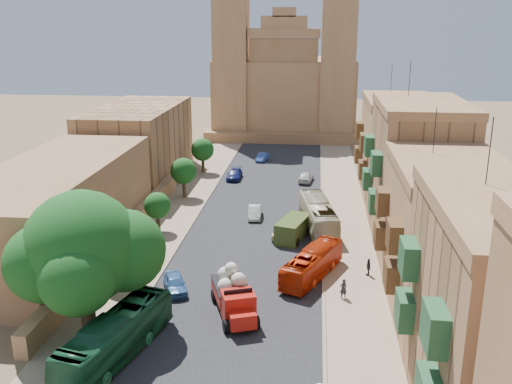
% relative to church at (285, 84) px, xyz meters
% --- Properties ---
extents(ground, '(260.00, 260.00, 0.00)m').
position_rel_church_xyz_m(ground, '(0.00, -78.61, -9.52)').
color(ground, brown).
extents(road_surface, '(14.00, 140.00, 0.01)m').
position_rel_church_xyz_m(road_surface, '(0.00, -48.61, -9.51)').
color(road_surface, black).
rests_on(road_surface, ground).
extents(sidewalk_east, '(5.00, 140.00, 0.01)m').
position_rel_church_xyz_m(sidewalk_east, '(9.50, -48.61, -9.51)').
color(sidewalk_east, '#8C745C').
rests_on(sidewalk_east, ground).
extents(sidewalk_west, '(5.00, 140.00, 0.01)m').
position_rel_church_xyz_m(sidewalk_west, '(-9.50, -48.61, -9.51)').
color(sidewalk_west, '#8C745C').
rests_on(sidewalk_west, ground).
extents(kerb_east, '(0.25, 140.00, 0.12)m').
position_rel_church_xyz_m(kerb_east, '(7.00, -48.61, -9.46)').
color(kerb_east, '#8C745C').
rests_on(kerb_east, ground).
extents(kerb_west, '(0.25, 140.00, 0.12)m').
position_rel_church_xyz_m(kerb_west, '(-7.00, -48.61, -9.46)').
color(kerb_west, '#8C745C').
rests_on(kerb_west, ground).
extents(townhouse_a, '(9.00, 14.00, 16.40)m').
position_rel_church_xyz_m(townhouse_a, '(15.95, -81.61, -3.11)').
color(townhouse_a, '#A07048').
rests_on(townhouse_a, ground).
extents(townhouse_b, '(9.00, 14.00, 14.90)m').
position_rel_church_xyz_m(townhouse_b, '(15.95, -67.61, -3.86)').
color(townhouse_b, '#966943').
rests_on(townhouse_b, ground).
extents(townhouse_c, '(9.00, 14.00, 17.40)m').
position_rel_church_xyz_m(townhouse_c, '(15.95, -53.61, -2.61)').
color(townhouse_c, '#A07048').
rests_on(townhouse_c, ground).
extents(townhouse_d, '(9.00, 14.00, 15.90)m').
position_rel_church_xyz_m(townhouse_d, '(15.95, -39.61, -3.36)').
color(townhouse_d, '#966943').
rests_on(townhouse_d, ground).
extents(west_wall, '(1.00, 40.00, 1.80)m').
position_rel_church_xyz_m(west_wall, '(-12.50, -58.61, -8.62)').
color(west_wall, '#966943').
rests_on(west_wall, ground).
extents(west_building_low, '(10.00, 28.00, 8.40)m').
position_rel_church_xyz_m(west_building_low, '(-18.00, -60.61, -5.32)').
color(west_building_low, brown).
rests_on(west_building_low, ground).
extents(west_building_mid, '(10.00, 22.00, 10.00)m').
position_rel_church_xyz_m(west_building_mid, '(-18.00, -34.61, -4.52)').
color(west_building_mid, '#A07048').
rests_on(west_building_mid, ground).
extents(church, '(28.00, 22.50, 36.30)m').
position_rel_church_xyz_m(church, '(0.00, 0.00, 0.00)').
color(church, '#966943').
rests_on(church, ground).
extents(ficus_tree, '(10.36, 9.53, 10.36)m').
position_rel_church_xyz_m(ficus_tree, '(-9.41, -74.61, -3.39)').
color(ficus_tree, '#3B2C1D').
rests_on(ficus_tree, ground).
extents(street_tree_a, '(3.27, 3.27, 5.02)m').
position_rel_church_xyz_m(street_tree_a, '(-10.00, -66.61, -6.15)').
color(street_tree_a, '#3B2C1D').
rests_on(street_tree_a, ground).
extents(street_tree_b, '(2.74, 2.74, 4.21)m').
position_rel_church_xyz_m(street_tree_b, '(-10.00, -54.61, -6.71)').
color(street_tree_b, '#3B2C1D').
rests_on(street_tree_b, ground).
extents(street_tree_c, '(3.24, 3.24, 4.98)m').
position_rel_church_xyz_m(street_tree_c, '(-10.00, -42.61, -6.18)').
color(street_tree_c, '#3B2C1D').
rests_on(street_tree_c, ground).
extents(street_tree_d, '(3.24, 3.24, 4.98)m').
position_rel_church_xyz_m(street_tree_d, '(-10.00, -30.61, -6.18)').
color(street_tree_d, '#3B2C1D').
rests_on(street_tree_d, ground).
extents(red_truck, '(4.42, 6.82, 3.77)m').
position_rel_church_xyz_m(red_truck, '(0.32, -71.07, -7.86)').
color(red_truck, '#B5170D').
rests_on(red_truck, ground).
extents(olive_pickup, '(3.57, 5.50, 2.10)m').
position_rel_church_xyz_m(olive_pickup, '(4.00, -55.22, -8.49)').
color(olive_pickup, '#3B4C1C').
rests_on(olive_pickup, ground).
extents(bus_green_north, '(5.09, 10.97, 2.98)m').
position_rel_church_xyz_m(bus_green_north, '(-6.50, -77.50, -8.03)').
color(bus_green_north, '#1B5633').
rests_on(bus_green_north, ground).
extents(bus_red_east, '(5.43, 8.99, 2.48)m').
position_rel_church_xyz_m(bus_red_east, '(6.02, -64.06, -8.28)').
color(bus_red_east, '#B52708').
rests_on(bus_red_east, ground).
extents(bus_cream_east, '(4.39, 11.25, 3.06)m').
position_rel_church_xyz_m(bus_cream_east, '(6.50, -52.07, -7.99)').
color(bus_cream_east, '#BFB591').
rests_on(bus_cream_east, ground).
extents(car_blue_a, '(3.02, 4.31, 1.36)m').
position_rel_church_xyz_m(car_blue_a, '(-5.00, -67.80, -8.83)').
color(car_blue_a, '#3666A3').
rests_on(car_blue_a, ground).
extents(car_white_a, '(1.65, 4.00, 1.29)m').
position_rel_church_xyz_m(car_white_a, '(-0.50, -49.29, -8.87)').
color(car_white_a, silver).
rests_on(car_white_a, ground).
extents(car_cream, '(2.93, 4.72, 1.22)m').
position_rel_church_xyz_m(car_cream, '(3.30, -54.83, -8.91)').
color(car_cream, beige).
rests_on(car_cream, ground).
extents(car_dkblue, '(1.86, 4.55, 1.32)m').
position_rel_church_xyz_m(car_dkblue, '(-5.00, -33.64, -8.86)').
color(car_dkblue, '#101952').
rests_on(car_dkblue, ground).
extents(car_white_b, '(2.27, 4.38, 1.42)m').
position_rel_church_xyz_m(car_white_b, '(4.84, -34.02, -8.80)').
color(car_white_b, silver).
rests_on(car_white_b, ground).
extents(car_blue_b, '(1.91, 3.91, 1.23)m').
position_rel_church_xyz_m(car_blue_b, '(-2.19, -22.60, -8.90)').
color(car_blue_b, '#3F5CC0').
rests_on(car_blue_b, ground).
extents(pedestrian_a, '(0.71, 0.60, 1.64)m').
position_rel_church_xyz_m(pedestrian_a, '(8.52, -67.61, -8.69)').
color(pedestrian_a, '#242027').
rests_on(pedestrian_a, ground).
extents(pedestrian_c, '(0.53, 0.96, 1.55)m').
position_rel_church_xyz_m(pedestrian_c, '(10.83, -63.15, -8.74)').
color(pedestrian_c, '#2A2930').
rests_on(pedestrian_c, ground).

